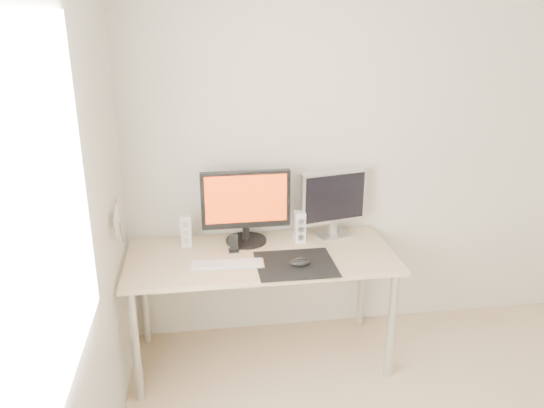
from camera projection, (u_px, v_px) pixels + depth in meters
wall_back at (394, 150)px, 3.47m from camera, size 3.50×0.00×3.50m
wall_left at (48, 304)px, 1.61m from camera, size 0.00×3.50×3.50m
window_pane at (40, 228)px, 1.52m from camera, size 0.00×1.30×1.30m
mousepad at (296, 264)px, 3.05m from camera, size 0.45×0.40×0.00m
mouse at (300, 262)px, 3.01m from camera, size 0.12×0.07×0.04m
desk at (261, 266)px, 3.20m from camera, size 1.60×0.70×0.73m
main_monitor at (246, 204)px, 3.26m from camera, size 0.55×0.26×0.47m
second_monitor at (334, 200)px, 3.37m from camera, size 0.45×0.21×0.43m
speaker_left at (186, 230)px, 3.27m from camera, size 0.06×0.08×0.20m
speaker_right at (300, 227)px, 3.32m from camera, size 0.06×0.08×0.20m
keyboard at (227, 264)px, 3.03m from camera, size 0.43×0.14×0.02m
phone_dock at (234, 246)px, 3.20m from camera, size 0.06×0.05×0.11m
pennant at (118, 220)px, 2.83m from camera, size 0.01×0.23×0.29m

